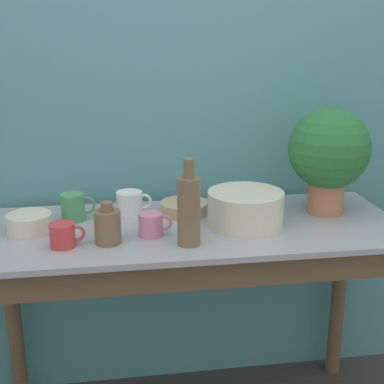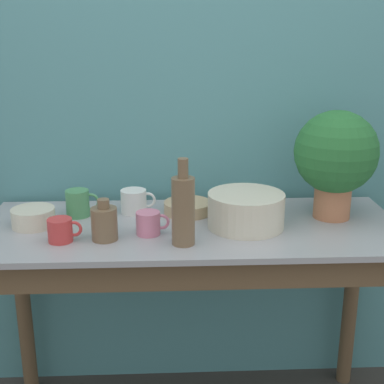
% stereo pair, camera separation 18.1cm
% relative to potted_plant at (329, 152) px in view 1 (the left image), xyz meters
% --- Properties ---
extents(wall_back, '(6.00, 0.05, 2.40)m').
position_rel_potted_plant_xyz_m(wall_back, '(-0.50, 0.28, 0.15)').
color(wall_back, teal).
rests_on(wall_back, ground_plane).
extents(counter_table, '(1.45, 0.58, 0.82)m').
position_rel_potted_plant_xyz_m(counter_table, '(-0.50, -0.08, -0.39)').
color(counter_table, brown).
rests_on(counter_table, ground_plane).
extents(potted_plant, '(0.29, 0.29, 0.38)m').
position_rel_potted_plant_xyz_m(potted_plant, '(0.00, 0.00, 0.00)').
color(potted_plant, '#B7704C').
rests_on(potted_plant, counter_table).
extents(bowl_wash_large, '(0.26, 0.26, 0.12)m').
position_rel_potted_plant_xyz_m(bowl_wash_large, '(-0.32, -0.08, -0.17)').
color(bowl_wash_large, beige).
rests_on(bowl_wash_large, counter_table).
extents(bottle_tall, '(0.07, 0.07, 0.28)m').
position_rel_potted_plant_xyz_m(bottle_tall, '(-0.54, -0.22, -0.11)').
color(bottle_tall, brown).
rests_on(bottle_tall, counter_table).
extents(bottle_short, '(0.08, 0.08, 0.14)m').
position_rel_potted_plant_xyz_m(bottle_short, '(-0.79, -0.18, -0.17)').
color(bottle_short, brown).
rests_on(bottle_short, counter_table).
extents(mug_white, '(0.13, 0.09, 0.09)m').
position_rel_potted_plant_xyz_m(mug_white, '(-0.71, 0.08, -0.18)').
color(mug_white, white).
rests_on(mug_white, counter_table).
extents(mug_pink, '(0.11, 0.08, 0.08)m').
position_rel_potted_plant_xyz_m(mug_pink, '(-0.65, -0.14, -0.19)').
color(mug_pink, pink).
rests_on(mug_pink, counter_table).
extents(mug_green, '(0.12, 0.08, 0.10)m').
position_rel_potted_plant_xyz_m(mug_green, '(-0.91, 0.05, -0.18)').
color(mug_green, '#4C935B').
rests_on(mug_green, counter_table).
extents(mug_red, '(0.11, 0.08, 0.08)m').
position_rel_potted_plant_xyz_m(mug_red, '(-0.93, -0.19, -0.19)').
color(mug_red, '#C63838').
rests_on(mug_red, counter_table).
extents(bowl_small_tan, '(0.17, 0.17, 0.04)m').
position_rel_potted_plant_xyz_m(bowl_small_tan, '(-0.51, 0.07, -0.20)').
color(bowl_small_tan, tan).
rests_on(bowl_small_tan, counter_table).
extents(bowl_small_cream, '(0.15, 0.15, 0.06)m').
position_rel_potted_plant_xyz_m(bowl_small_cream, '(-1.05, -0.04, -0.19)').
color(bowl_small_cream, beige).
rests_on(bowl_small_cream, counter_table).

